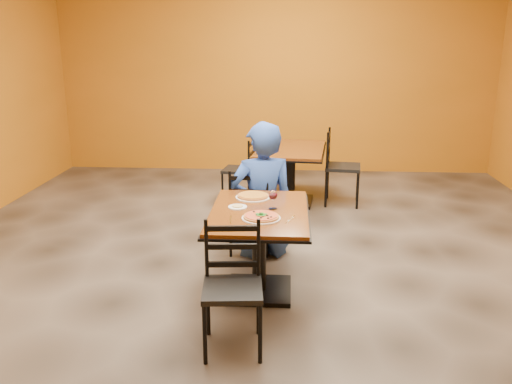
# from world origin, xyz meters

# --- Properties ---
(floor) EXTENTS (7.00, 8.00, 0.01)m
(floor) POSITION_xyz_m (0.00, 0.00, 0.00)
(floor) COLOR black
(floor) RESTS_ON ground
(wall_back) EXTENTS (7.00, 0.01, 3.00)m
(wall_back) POSITION_xyz_m (0.00, 4.00, 1.50)
(wall_back) COLOR #AD6113
(wall_back) RESTS_ON ground
(table_main) EXTENTS (0.83, 1.23, 0.75)m
(table_main) POSITION_xyz_m (0.00, -0.50, 0.56)
(table_main) COLOR #64380F
(table_main) RESTS_ON floor
(table_second) EXTENTS (1.01, 1.39, 0.75)m
(table_second) POSITION_xyz_m (0.26, 2.15, 0.56)
(table_second) COLOR #64380F
(table_second) RESTS_ON floor
(chair_main_near) EXTENTS (0.45, 0.45, 0.91)m
(chair_main_near) POSITION_xyz_m (-0.13, -1.38, 0.45)
(chair_main_near) COLOR black
(chair_main_near) RESTS_ON floor
(chair_main_far) EXTENTS (0.41, 0.41, 0.89)m
(chair_main_far) POSITION_xyz_m (-0.15, 0.45, 0.45)
(chair_main_far) COLOR black
(chair_main_far) RESTS_ON floor
(chair_second_left) EXTENTS (0.45, 0.45, 0.88)m
(chair_second_left) POSITION_xyz_m (-0.43, 2.15, 0.44)
(chair_second_left) COLOR black
(chair_second_left) RESTS_ON floor
(chair_second_right) EXTENTS (0.50, 0.50, 0.99)m
(chair_second_right) POSITION_xyz_m (0.95, 2.15, 0.50)
(chair_second_right) COLOR black
(chair_second_right) RESTS_ON floor
(diner) EXTENTS (0.75, 0.59, 1.37)m
(diner) POSITION_xyz_m (-0.02, 0.36, 0.68)
(diner) COLOR navy
(diner) RESTS_ON floor
(plate_main) EXTENTS (0.31, 0.31, 0.01)m
(plate_main) POSITION_xyz_m (0.03, -0.72, 0.76)
(plate_main) COLOR white
(plate_main) RESTS_ON table_main
(pizza_main) EXTENTS (0.28, 0.28, 0.02)m
(pizza_main) POSITION_xyz_m (0.03, -0.72, 0.77)
(pizza_main) COLOR maroon
(pizza_main) RESTS_ON plate_main
(plate_far) EXTENTS (0.31, 0.31, 0.01)m
(plate_far) POSITION_xyz_m (-0.08, -0.14, 0.76)
(plate_far) COLOR white
(plate_far) RESTS_ON table_main
(pizza_far) EXTENTS (0.28, 0.28, 0.02)m
(pizza_far) POSITION_xyz_m (-0.08, -0.14, 0.77)
(pizza_far) COLOR gold
(pizza_far) RESTS_ON plate_far
(side_plate) EXTENTS (0.16, 0.16, 0.01)m
(side_plate) POSITION_xyz_m (-0.19, -0.44, 0.76)
(side_plate) COLOR white
(side_plate) RESTS_ON table_main
(dip) EXTENTS (0.09, 0.09, 0.01)m
(dip) POSITION_xyz_m (-0.19, -0.44, 0.76)
(dip) COLOR tan
(dip) RESTS_ON side_plate
(wine_glass) EXTENTS (0.08, 0.08, 0.18)m
(wine_glass) POSITION_xyz_m (0.11, -0.46, 0.84)
(wine_glass) COLOR white
(wine_glass) RESTS_ON table_main
(fork) EXTENTS (0.03, 0.19, 0.00)m
(fork) POSITION_xyz_m (-0.21, -0.75, 0.75)
(fork) COLOR silver
(fork) RESTS_ON table_main
(knife) EXTENTS (0.08, 0.20, 0.00)m
(knife) POSITION_xyz_m (0.26, -0.72, 0.75)
(knife) COLOR silver
(knife) RESTS_ON table_main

